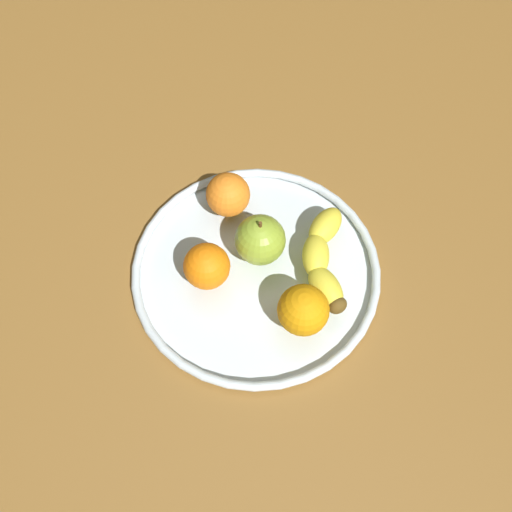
{
  "coord_description": "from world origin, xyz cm",
  "views": [
    {
      "loc": [
        37.1,
        0.57,
        71.01
      ],
      "look_at": [
        0.0,
        0.0,
        4.8
      ],
      "focal_mm": 40.83,
      "sensor_mm": 36.0,
      "label": 1
    }
  ],
  "objects_px": {
    "banana": "(323,258)",
    "orange_center": "(228,195)",
    "fruit_bowl": "(256,270)",
    "orange_back_right": "(303,310)",
    "orange_front_right": "(207,266)",
    "apple": "(260,240)"
  },
  "relations": [
    {
      "from": "apple",
      "to": "orange_front_right",
      "type": "relative_size",
      "value": 1.24
    },
    {
      "from": "banana",
      "to": "apple",
      "type": "distance_m",
      "value": 0.09
    },
    {
      "from": "banana",
      "to": "orange_front_right",
      "type": "xyz_separation_m",
      "value": [
        0.02,
        -0.15,
        0.01
      ]
    },
    {
      "from": "banana",
      "to": "orange_center",
      "type": "xyz_separation_m",
      "value": [
        -0.09,
        -0.13,
        0.01
      ]
    },
    {
      "from": "fruit_bowl",
      "to": "orange_center",
      "type": "relative_size",
      "value": 5.46
    },
    {
      "from": "fruit_bowl",
      "to": "orange_center",
      "type": "xyz_separation_m",
      "value": [
        -0.1,
        -0.04,
        0.04
      ]
    },
    {
      "from": "fruit_bowl",
      "to": "apple",
      "type": "height_order",
      "value": "apple"
    },
    {
      "from": "banana",
      "to": "apple",
      "type": "relative_size",
      "value": 2.24
    },
    {
      "from": "fruit_bowl",
      "to": "apple",
      "type": "bearing_deg",
      "value": 166.99
    },
    {
      "from": "fruit_bowl",
      "to": "orange_front_right",
      "type": "xyz_separation_m",
      "value": [
        0.02,
        -0.06,
        0.04
      ]
    },
    {
      "from": "orange_back_right",
      "to": "orange_front_right",
      "type": "bearing_deg",
      "value": -116.28
    },
    {
      "from": "fruit_bowl",
      "to": "orange_back_right",
      "type": "height_order",
      "value": "orange_back_right"
    },
    {
      "from": "fruit_bowl",
      "to": "banana",
      "type": "xyz_separation_m",
      "value": [
        -0.0,
        0.09,
        0.03
      ]
    },
    {
      "from": "banana",
      "to": "orange_front_right",
      "type": "relative_size",
      "value": 2.77
    },
    {
      "from": "orange_center",
      "to": "apple",
      "type": "bearing_deg",
      "value": 31.44
    },
    {
      "from": "orange_center",
      "to": "orange_front_right",
      "type": "xyz_separation_m",
      "value": [
        0.11,
        -0.02,
        -0.0
      ]
    },
    {
      "from": "orange_center",
      "to": "orange_back_right",
      "type": "distance_m",
      "value": 0.2
    },
    {
      "from": "banana",
      "to": "orange_center",
      "type": "bearing_deg",
      "value": -123.12
    },
    {
      "from": "banana",
      "to": "fruit_bowl",
      "type": "bearing_deg",
      "value": -84.62
    },
    {
      "from": "banana",
      "to": "orange_center",
      "type": "distance_m",
      "value": 0.16
    },
    {
      "from": "banana",
      "to": "orange_center",
      "type": "height_order",
      "value": "orange_center"
    },
    {
      "from": "orange_back_right",
      "to": "orange_front_right",
      "type": "relative_size",
      "value": 1.07
    }
  ]
}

